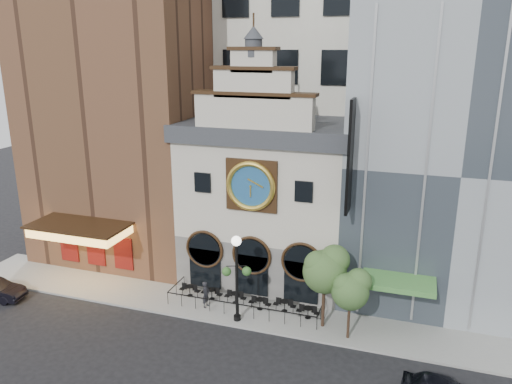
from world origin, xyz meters
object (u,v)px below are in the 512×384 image
Objects in this scene: pedestrian at (206,294)px; lamppost at (237,269)px; bistro_3 at (260,303)px; bistro_5 at (308,312)px; bistro_0 at (190,290)px; bistro_1 at (212,293)px; tree_left at (326,268)px; tree_right at (351,288)px; bistro_4 at (285,305)px; bistro_2 at (235,297)px.

pedestrian is 0.32× the size of lamppost.
bistro_3 is 1.00× the size of bistro_5.
bistro_0 is 8.82m from bistro_5.
bistro_5 is (7.10, -0.39, 0.00)m from bistro_1.
lamppost reaches higher than bistro_5.
bistro_0 is 10.65m from tree_left.
tree_left is 2.06m from tree_right.
lamppost is 1.07× the size of tree_left.
pedestrian reaches higher than bistro_5.
tree_left reaches higher than bistro_0.
bistro_1 is 5.38m from bistro_4.
bistro_3 is 5.86m from tree_left.
tree_left is (8.26, -1.01, 3.61)m from bistro_1.
pedestrian is 10.26m from tree_right.
bistro_1 is 3.71m from bistro_3.
bistro_5 is at bearing -12.68° from bistro_4.
tree_right is at bearing -86.89° from pedestrian.
bistro_2 and bistro_4 have the same top height.
bistro_5 is at bearing -2.29° from bistro_0.
lamppost reaches higher than pedestrian.
bistro_2 and bistro_5 have the same top height.
pedestrian is (-5.33, -1.12, 0.47)m from bistro_4.
tree_left is (4.56, -0.73, 3.61)m from bistro_3.
bistro_3 is (5.41, -0.25, 0.00)m from bistro_0.
lamppost is at bearing -169.06° from tree_left.
pedestrian is (-3.65, -0.85, 0.47)m from bistro_3.
bistro_5 is 3.84m from tree_left.
bistro_0 is 0.84× the size of pedestrian.
bistro_0 and bistro_2 have the same top height.
bistro_1 is at bearing 169.47° from tree_right.
pedestrian is 0.41× the size of tree_right.
pedestrian reaches higher than bistro_3.
bistro_3 and bistro_4 have the same top height.
bistro_3 is 0.34× the size of tree_right.
tree_right is (7.29, 0.22, -0.31)m from lamppost.
bistro_3 is at bearing -4.34° from bistro_1.
bistro_1 and bistro_4 have the same top height.
bistro_3 is at bearing -8.72° from bistro_2.
bistro_1 is 7.11m from bistro_5.
bistro_3 is (1.91, -0.29, 0.00)m from bistro_2.
bistro_3 is at bearing 170.96° from tree_left.
tree_right is at bearing -26.15° from tree_left.
bistro_4 is at bearing -70.78° from pedestrian.
bistro_4 is 5.47m from pedestrian.
bistro_3 and bistro_5 have the same top height.
tree_right reaches higher than pedestrian.
bistro_1 is 0.34× the size of tree_right.
tree_left is (6.47, -1.02, 3.61)m from bistro_2.
bistro_0 is 0.34× the size of tree_right.
tree_left is at bearing -9.04° from bistro_3.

